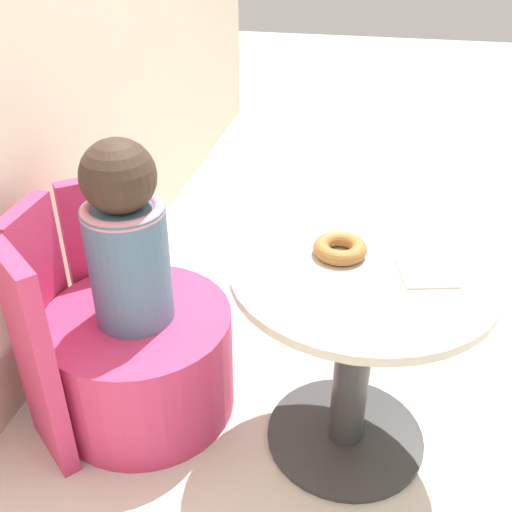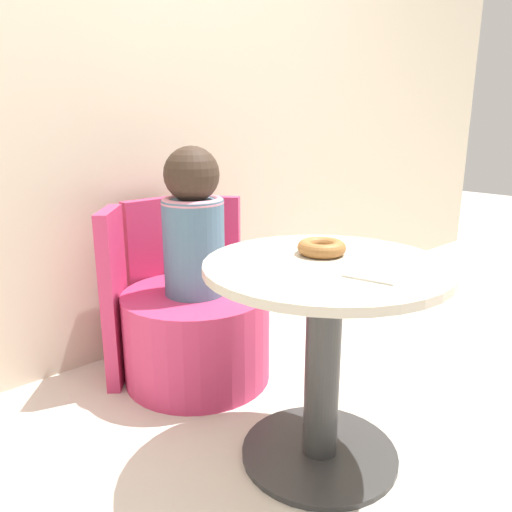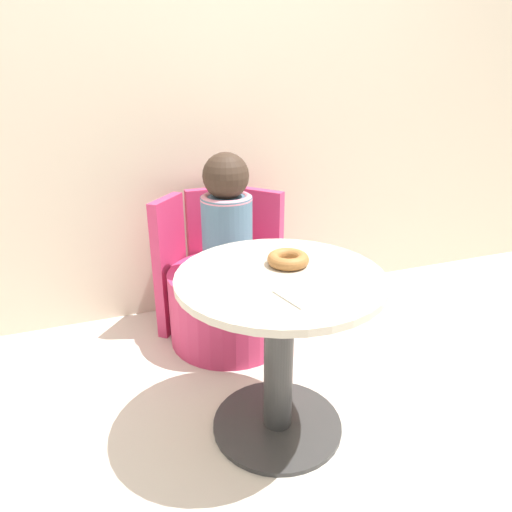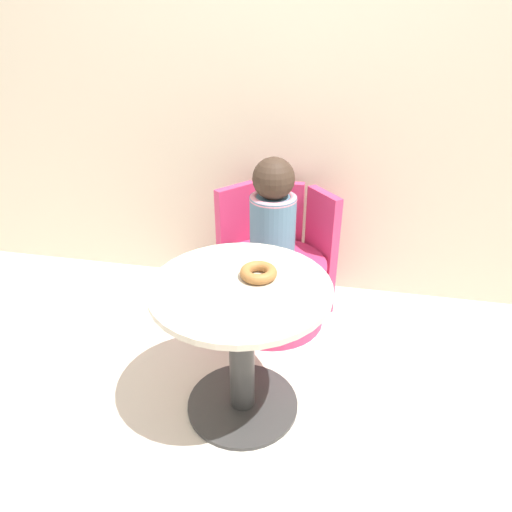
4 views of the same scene
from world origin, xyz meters
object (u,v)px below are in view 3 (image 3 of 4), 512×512
at_px(donut, 288,259).
at_px(child_figure, 227,216).
at_px(round_table, 279,330).
at_px(tub_chair, 229,305).

bearing_deg(donut, child_figure, 93.96).
xyz_separation_m(round_table, child_figure, (0.01, 0.65, 0.22)).
height_order(child_figure, donut, child_figure).
relative_size(child_figure, donut, 3.90).
bearing_deg(donut, tub_chair, 93.96).
height_order(tub_chair, donut, donut).
relative_size(tub_chair, donut, 4.02).
bearing_deg(tub_chair, child_figure, 0.00).
distance_m(tub_chair, donut, 0.75).
xyz_separation_m(round_table, tub_chair, (0.01, 0.65, -0.23)).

